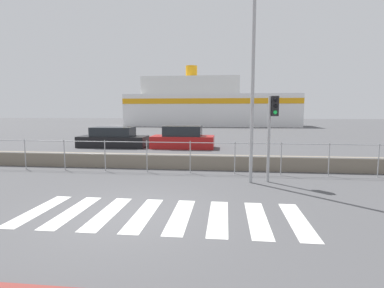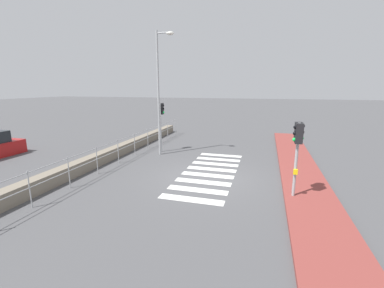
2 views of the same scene
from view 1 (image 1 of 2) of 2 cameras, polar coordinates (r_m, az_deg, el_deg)
name	(u,v)px [view 1 (image 1 of 2)]	position (r m, az deg, el deg)	size (l,w,h in m)	color
ground_plane	(130,214)	(7.61, -11.72, -12.91)	(160.00, 160.00, 0.00)	#4C4C4F
crosswalk	(162,215)	(7.41, -5.74, -13.31)	(6.75, 2.40, 0.01)	silver
seawall	(172,161)	(12.99, -3.78, -3.33)	(21.64, 0.55, 0.59)	slate
harbor_fence	(168,152)	(12.06, -4.54, -1.50)	(19.52, 0.04, 1.28)	#9EA0A3
traffic_light_far	(272,119)	(10.63, 15.07, 4.54)	(0.34, 0.32, 2.98)	#9EA0A3
streetlamp	(254,58)	(10.35, 11.66, 15.80)	(0.32, 1.04, 6.92)	#9EA0A3
ferry_boat	(207,105)	(47.72, 2.95, 7.36)	(26.51, 7.17, 9.36)	white
parked_car_black	(113,139)	(20.99, -14.79, 1.01)	(4.59, 1.75, 1.35)	black
parked_car_red	(183,139)	(19.77, -1.76, 1.03)	(4.09, 1.85, 1.47)	#B21919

